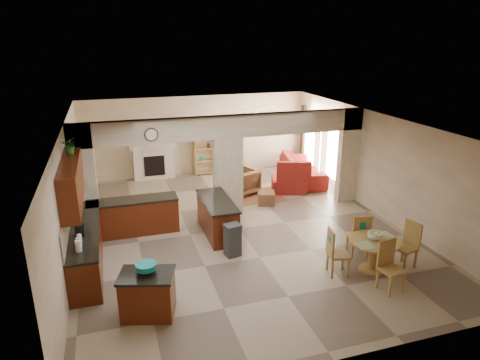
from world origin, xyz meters
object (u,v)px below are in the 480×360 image
object	(u,v)px
kitchen_island	(148,294)
armchair	(243,182)
dining_table	(374,250)
sofa	(302,168)

from	to	relation	value
kitchen_island	armchair	size ratio (longest dim) A/B	1.30
kitchen_island	armchair	world-z (taller)	kitchen_island
dining_table	kitchen_island	bearing A→B (deg)	-178.68
armchair	sofa	bearing A→B (deg)	173.06
armchair	dining_table	bearing A→B (deg)	79.05
armchair	kitchen_island	bearing A→B (deg)	33.88
kitchen_island	dining_table	distance (m)	4.70
kitchen_island	sofa	bearing A→B (deg)	62.68
sofa	kitchen_island	bearing A→B (deg)	147.64
dining_table	armchair	world-z (taller)	armchair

